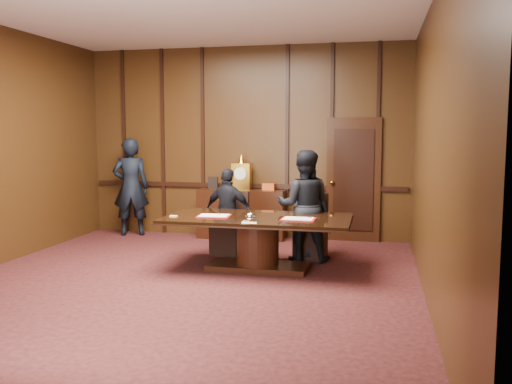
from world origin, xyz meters
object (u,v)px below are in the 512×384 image
sideboard (242,212)px  signatory_right (310,218)px  witness_left (131,187)px  conference_table (258,234)px  witness_right (304,206)px  signatory_left (228,212)px

sideboard → signatory_right: bearing=-43.6°
witness_left → conference_table: bearing=126.8°
conference_table → witness_right: (0.56, 0.68, 0.33)m
witness_left → witness_right: (3.45, -1.32, -0.08)m
sideboard → signatory_left: bearing=-84.6°
conference_table → signatory_right: signatory_right is taller
signatory_right → signatory_left: bearing=2.2°
witness_left → witness_right: witness_left is taller
witness_right → sideboard: bearing=-53.2°
signatory_right → witness_left: bearing=-16.6°
conference_table → signatory_left: signatory_left is taller
sideboard → signatory_left: size_ratio=1.16×
signatory_left → signatory_right: (1.30, 0.00, -0.04)m
signatory_right → witness_right: bearing=57.7°
signatory_right → witness_right: 0.25m
sideboard → signatory_right: (1.43, -1.36, 0.16)m
sideboard → witness_left: (-2.11, -0.16, 0.43)m
signatory_left → witness_right: 1.23m
sideboard → witness_right: witness_right is taller
sideboard → signatory_left: sideboard is taller
conference_table → signatory_left: 1.05m
signatory_left → signatory_right: size_ratio=1.07×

